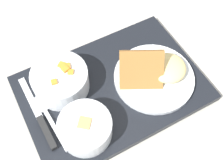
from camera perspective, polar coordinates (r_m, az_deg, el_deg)
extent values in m
plane|color=#ADA89E|center=(0.69, 0.00, -2.15)|extent=(4.00, 4.00, 0.00)
cube|color=black|center=(0.69, 0.00, -1.74)|extent=(0.44, 0.31, 0.02)
cylinder|color=silver|center=(0.66, -10.41, -0.08)|extent=(0.13, 0.13, 0.06)
torus|color=silver|center=(0.64, -10.78, 1.16)|extent=(0.13, 0.13, 0.01)
cylinder|color=#8EBC6B|center=(0.64, -10.34, -0.09)|extent=(0.04, 0.04, 0.01)
cylinder|color=#8EBC6B|center=(0.64, -11.07, 0.62)|extent=(0.04, 0.04, 0.01)
cylinder|color=#8EBC6B|center=(0.65, -11.90, 2.24)|extent=(0.04, 0.04, 0.01)
cylinder|color=#8EBC6B|center=(0.65, -12.97, 1.70)|extent=(0.06, 0.06, 0.02)
cylinder|color=#8EBC6B|center=(0.65, -9.54, 3.10)|extent=(0.04, 0.04, 0.01)
cube|color=orange|center=(0.65, -9.10, 2.56)|extent=(0.02, 0.02, 0.01)
cube|color=orange|center=(0.63, -11.60, -0.63)|extent=(0.02, 0.02, 0.02)
cube|color=orange|center=(0.64, -9.44, 2.03)|extent=(0.02, 0.02, 0.02)
cube|color=orange|center=(0.64, -8.35, 1.43)|extent=(0.02, 0.02, 0.01)
cube|color=orange|center=(0.65, -10.14, 2.85)|extent=(0.02, 0.02, 0.01)
cylinder|color=silver|center=(0.60, -5.43, -9.72)|extent=(0.11, 0.11, 0.05)
torus|color=silver|center=(0.58, -5.62, -8.87)|extent=(0.12, 0.12, 0.01)
cylinder|color=#C67F3D|center=(0.60, -5.45, -9.62)|extent=(0.10, 0.10, 0.04)
cube|color=#E5A356|center=(0.59, -5.74, -8.94)|extent=(0.03, 0.03, 0.01)
cube|color=#E5A356|center=(0.59, -5.56, -8.93)|extent=(0.04, 0.04, 0.02)
cylinder|color=silver|center=(0.69, 8.50, 0.50)|extent=(0.19, 0.19, 0.01)
ellipsoid|color=#E5CC7F|center=(0.68, 11.28, 2.45)|extent=(0.11, 0.11, 0.03)
cube|color=#93602D|center=(0.65, 5.99, 1.65)|extent=(0.12, 0.11, 0.09)
cube|color=silver|center=(0.69, -16.28, -3.48)|extent=(0.02, 0.12, 0.00)
cube|color=black|center=(0.63, -13.08, -10.37)|extent=(0.02, 0.08, 0.01)
ellipsoid|color=silver|center=(0.67, -14.25, -4.65)|extent=(0.04, 0.05, 0.01)
cube|color=silver|center=(0.63, -11.28, -10.02)|extent=(0.01, 0.11, 0.01)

